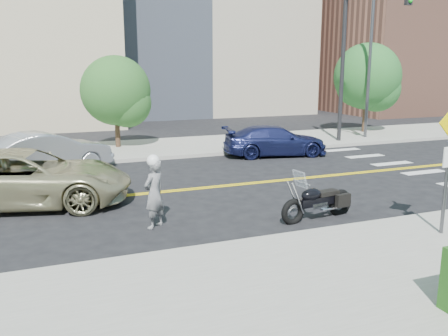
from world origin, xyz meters
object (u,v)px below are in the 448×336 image
motorcyclist (154,192)px  parked_car_silver (47,153)px  parked_car_blue (275,141)px  motorcycle (318,194)px  suv (26,178)px

motorcyclist → parked_car_silver: size_ratio=0.39×
motorcyclist → parked_car_silver: (-2.24, 7.32, -0.15)m
parked_car_silver → parked_car_blue: bearing=-111.7°
motorcyclist → parked_car_blue: 10.21m
motorcycle → parked_car_silver: 10.30m
motorcycle → parked_car_blue: bearing=60.9°
parked_car_silver → parked_car_blue: size_ratio=1.02×
parked_car_blue → parked_car_silver: bearing=100.5°
motorcyclist → suv: size_ratio=0.32×
motorcycle → suv: size_ratio=0.38×
motorcyclist → motorcycle: (4.04, -0.85, -0.24)m
suv → parked_car_silver: size_ratio=1.25×
parked_car_silver → parked_car_blue: 9.31m
suv → parked_car_blue: suv is taller
motorcyclist → parked_car_blue: motorcyclist is taller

